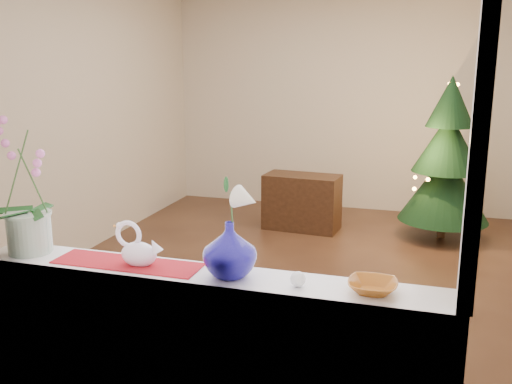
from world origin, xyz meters
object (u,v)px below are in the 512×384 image
swan (138,245)px  amber_dish (373,287)px  side_table (302,202)px  blue_vase (230,245)px  orchid_pot (25,186)px  paperweight (298,279)px  xmas_tree (447,159)px

swan → amber_dish: (1.05, -0.00, -0.08)m
side_table → swan: bearing=-84.3°
blue_vase → amber_dish: 0.62m
orchid_pot → amber_dish: size_ratio=3.88×
blue_vase → paperweight: size_ratio=4.32×
paperweight → orchid_pot: bearing=178.1°
side_table → orchid_pot: bearing=-93.4°
blue_vase → orchid_pot: bearing=179.1°
swan → amber_dish: swan is taller
blue_vase → xmas_tree: xmas_tree is taller
blue_vase → side_table: (-0.51, 3.79, -0.76)m
swan → blue_vase: (0.44, -0.00, 0.04)m
blue_vase → xmas_tree: (0.98, 3.90, -0.22)m
swan → xmas_tree: 4.15m
paperweight → amber_dish: 0.30m
blue_vase → xmas_tree: bearing=75.9°
blue_vase → side_table: 3.90m
swan → side_table: (-0.07, 3.79, -0.71)m
swan → xmas_tree: (1.42, 3.90, -0.17)m
paperweight → amber_dish: (0.30, 0.03, -0.01)m
paperweight → side_table: paperweight is taller
swan → xmas_tree: xmas_tree is taller
orchid_pot → paperweight: orchid_pot is taller
xmas_tree → side_table: size_ratio=2.08×
orchid_pot → amber_dish: (1.65, -0.01, -0.31)m
amber_dish → side_table: 4.00m
xmas_tree → side_table: xmas_tree is taller
swan → blue_vase: blue_vase is taller
swan → paperweight: size_ratio=3.58×
blue_vase → xmas_tree: 4.03m
xmas_tree → side_table: 1.59m
amber_dish → swan: bearing=180.0°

